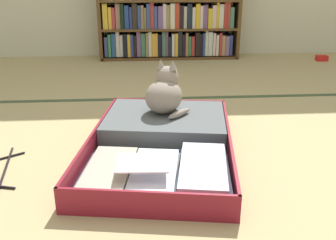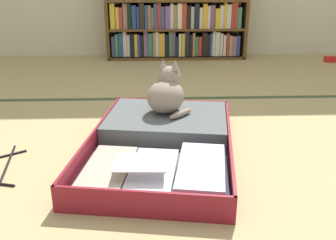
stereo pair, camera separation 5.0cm
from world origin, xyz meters
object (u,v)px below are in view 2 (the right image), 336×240
black_cat (167,93)px  bookshelf (175,16)px  open_suitcase (165,139)px  small_red_pouch (330,59)px

black_cat → bookshelf: bearing=85.4°
open_suitcase → black_cat: black_cat is taller
bookshelf → open_suitcase: size_ratio=1.22×
bookshelf → open_suitcase: bearing=-94.6°
black_cat → small_red_pouch: 2.25m
open_suitcase → small_red_pouch: 2.41m
bookshelf → black_cat: 1.84m
open_suitcase → small_red_pouch: open_suitcase is taller
open_suitcase → black_cat: (0.02, 0.22, 0.16)m
bookshelf → open_suitcase: bookshelf is taller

